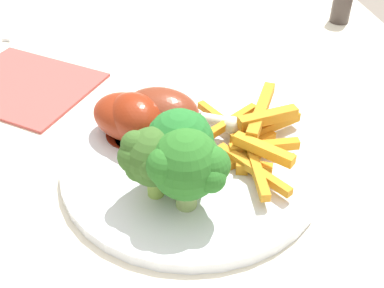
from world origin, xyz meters
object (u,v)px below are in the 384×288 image
at_px(broccoli_floret_back, 187,164).
at_px(chicken_drumstick_extra, 137,121).
at_px(dinner_plate, 192,164).
at_px(carrot_fries_pile, 251,140).
at_px(broccoli_floret_front, 176,145).
at_px(broccoli_floret_middle, 151,158).
at_px(pepper_shaker, 342,7).
at_px(chicken_drumstick_near, 165,111).
at_px(chicken_drumstick_far, 132,118).
at_px(dining_table, 173,220).
at_px(fork, 30,13).

relative_size(broccoli_floret_back, chicken_drumstick_extra, 0.72).
bearing_deg(dinner_plate, carrot_fries_pile, 91.94).
xyz_separation_m(broccoli_floret_front, broccoli_floret_middle, (0.01, -0.02, -0.00)).
xyz_separation_m(chicken_drumstick_extra, pepper_shaker, (-0.26, 0.34, -0.01)).
bearing_deg(chicken_drumstick_extra, broccoli_floret_front, 21.73).
xyz_separation_m(broccoli_floret_front, carrot_fries_pile, (-0.03, 0.08, -0.03)).
xyz_separation_m(carrot_fries_pile, chicken_drumstick_near, (-0.05, -0.08, 0.01)).
height_order(dinner_plate, chicken_drumstick_far, chicken_drumstick_far).
bearing_deg(broccoli_floret_middle, broccoli_floret_front, 116.38).
distance_m(dining_table, chicken_drumstick_far, 0.15).
height_order(dining_table, dinner_plate, dinner_plate).
relative_size(chicken_drumstick_near, pepper_shaker, 2.63).
relative_size(dinner_plate, pepper_shaker, 5.41).
height_order(carrot_fries_pile, chicken_drumstick_near, chicken_drumstick_near).
relative_size(broccoli_floret_front, pepper_shaker, 1.61).
distance_m(broccoli_floret_back, chicken_drumstick_far, 0.12).
bearing_deg(carrot_fries_pile, pepper_shaker, 142.09).
bearing_deg(carrot_fries_pile, fork, -149.12).
xyz_separation_m(dinner_plate, carrot_fries_pile, (-0.00, 0.06, 0.02)).
height_order(dining_table, fork, fork).
xyz_separation_m(dining_table, chicken_drumstick_far, (-0.02, -0.04, 0.14)).
bearing_deg(fork, dining_table, -138.49).
distance_m(broccoli_floret_front, carrot_fries_pile, 0.09).
distance_m(broccoli_floret_back, pepper_shaker, 0.48).
distance_m(dining_table, broccoli_floret_middle, 0.19).
bearing_deg(chicken_drumstick_extra, carrot_fries_pile, 69.96).
height_order(broccoli_floret_front, chicken_drumstick_far, broccoli_floret_front).
bearing_deg(broccoli_floret_front, dinner_plate, 147.18).
bearing_deg(broccoli_floret_middle, broccoli_floret_back, 56.85).
relative_size(broccoli_floret_front, chicken_drumstick_extra, 0.70).
height_order(broccoli_floret_middle, fork, broccoli_floret_middle).
relative_size(dinner_plate, carrot_fries_pile, 1.60).
bearing_deg(dinner_plate, chicken_drumstick_near, -161.59).
bearing_deg(broccoli_floret_back, dining_table, -179.48).
distance_m(dinner_plate, broccoli_floret_front, 0.06).
xyz_separation_m(dining_table, pepper_shaker, (-0.27, 0.31, 0.13)).
distance_m(dinner_plate, chicken_drumstick_extra, 0.07).
bearing_deg(chicken_drumstick_near, broccoli_floret_front, -0.79).
height_order(dining_table, carrot_fries_pile, carrot_fries_pile).
distance_m(carrot_fries_pile, pepper_shaker, 0.38).
height_order(broccoli_floret_middle, chicken_drumstick_extra, broccoli_floret_middle).
distance_m(carrot_fries_pile, chicken_drumstick_extra, 0.12).
relative_size(dinner_plate, chicken_drumstick_far, 2.19).
bearing_deg(broccoli_floret_middle, dining_table, 159.93).
bearing_deg(carrot_fries_pile, dinner_plate, -88.06).
distance_m(dinner_plate, chicken_drumstick_near, 0.07).
distance_m(broccoli_floret_front, broccoli_floret_middle, 0.03).
height_order(dinner_plate, fork, dinner_plate).
relative_size(dining_table, fork, 5.44).
xyz_separation_m(broccoli_floret_middle, pepper_shaker, (-0.34, 0.34, -0.03)).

